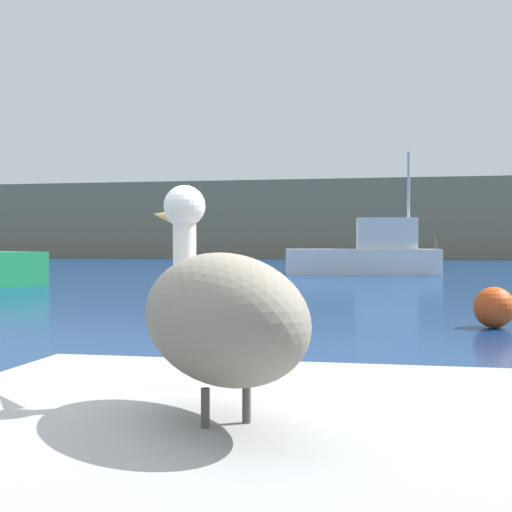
# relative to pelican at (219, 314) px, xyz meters

# --- Properties ---
(hillside_backdrop) EXTENTS (140.00, 11.36, 6.56)m
(hillside_backdrop) POSITION_rel_pelican_xyz_m (-0.24, 63.34, 2.25)
(hillside_backdrop) COLOR #7F755B
(hillside_backdrop) RESTS_ON ground
(pelican) EXTENTS (0.95, 1.14, 0.84)m
(pelican) POSITION_rel_pelican_xyz_m (0.00, 0.00, 0.00)
(pelican) COLOR gray
(pelican) RESTS_ON pier_dock
(fishing_boat_white) EXTENTS (6.36, 2.56, 4.99)m
(fishing_boat_white) POSITION_rel_pelican_xyz_m (-0.80, 27.94, -0.18)
(fishing_boat_white) COLOR white
(fishing_boat_white) RESTS_ON ground
(mooring_buoy) EXTENTS (0.62, 0.62, 0.62)m
(mooring_buoy) POSITION_rel_pelican_xyz_m (1.95, 9.12, -0.72)
(mooring_buoy) COLOR #E54C19
(mooring_buoy) RESTS_ON ground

